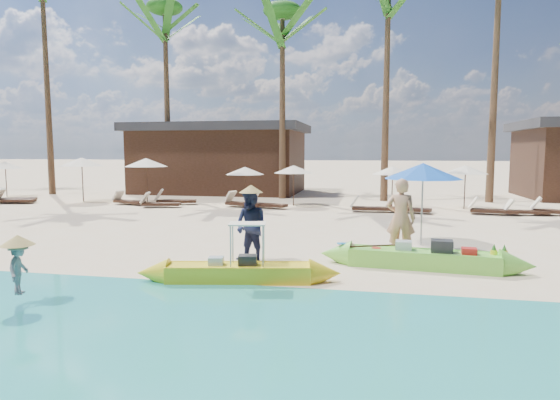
% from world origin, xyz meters
% --- Properties ---
extents(ground, '(240.00, 240.00, 0.00)m').
position_xyz_m(ground, '(0.00, 0.00, 0.00)').
color(ground, beige).
rests_on(ground, ground).
extents(wet_sand_strip, '(240.00, 4.50, 0.01)m').
position_xyz_m(wet_sand_strip, '(0.00, -5.00, 0.00)').
color(wet_sand_strip, tan).
rests_on(wet_sand_strip, ground).
extents(green_canoe, '(5.18, 0.98, 0.66)m').
position_xyz_m(green_canoe, '(2.63, -0.41, 0.22)').
color(green_canoe, '#7AE144').
rests_on(green_canoe, ground).
extents(yellow_canoe, '(4.57, 1.13, 1.19)m').
position_xyz_m(yellow_canoe, '(-1.11, -2.26, 0.19)').
color(yellow_canoe, yellow).
rests_on(yellow_canoe, ground).
extents(tourist, '(0.79, 0.60, 1.95)m').
position_xyz_m(tourist, '(2.20, 0.61, 0.98)').
color(tourist, tan).
rests_on(tourist, ground).
extents(vendor_green, '(1.02, 0.92, 1.72)m').
position_xyz_m(vendor_green, '(-1.27, -0.65, 0.86)').
color(vendor_green, '#161C3D').
rests_on(vendor_green, ground).
extents(vendor_yellow, '(0.51, 0.67, 0.91)m').
position_xyz_m(vendor_yellow, '(-4.40, -4.32, 0.63)').
color(vendor_yellow, gray).
rests_on(vendor_yellow, ground).
extents(blue_umbrella, '(2.13, 2.13, 2.29)m').
position_xyz_m(blue_umbrella, '(2.86, 2.22, 2.07)').
color(blue_umbrella, '#99999E').
rests_on(blue_umbrella, ground).
extents(resort_parasol_1, '(1.95, 1.95, 2.01)m').
position_xyz_m(resort_parasol_1, '(-19.16, 12.21, 1.81)').
color(resort_parasol_1, '#3A2117').
rests_on(resort_parasol_1, ground).
extents(lounger_1_right, '(1.99, 0.93, 0.65)m').
position_xyz_m(lounger_1_right, '(-16.09, 9.09, 0.22)').
color(lounger_1_right, '#3A2117').
rests_on(lounger_1_right, ground).
extents(resort_parasol_2, '(2.22, 2.22, 2.28)m').
position_xyz_m(resort_parasol_2, '(-13.26, 10.71, 2.06)').
color(resort_parasol_2, '#3A2117').
rests_on(resort_parasol_2, ground).
extents(lounger_2_left, '(2.04, 1.18, 0.66)m').
position_xyz_m(lounger_2_left, '(-16.49, 9.58, 0.22)').
color(lounger_2_left, '#3A2117').
rests_on(lounger_2_left, ground).
extents(resort_parasol_3, '(2.18, 2.18, 2.25)m').
position_xyz_m(resort_parasol_3, '(-9.92, 11.24, 2.03)').
color(resort_parasol_3, '#3A2117').
rests_on(resort_parasol_3, ground).
extents(lounger_3_left, '(1.85, 1.02, 0.60)m').
position_xyz_m(lounger_3_left, '(-10.24, 9.81, 0.20)').
color(lounger_3_left, '#3A2117').
rests_on(lounger_3_left, ground).
extents(lounger_3_right, '(2.08, 1.20, 0.68)m').
position_xyz_m(lounger_3_right, '(-8.01, 10.19, 0.23)').
color(lounger_3_right, '#3A2117').
rests_on(lounger_3_right, ground).
extents(resort_parasol_4, '(1.82, 1.82, 1.87)m').
position_xyz_m(resort_parasol_4, '(-4.40, 10.28, 1.69)').
color(resort_parasol_4, '#3A2117').
rests_on(resort_parasol_4, ground).
extents(lounger_4_left, '(1.89, 0.89, 0.62)m').
position_xyz_m(lounger_4_left, '(-8.25, 9.05, 0.21)').
color(lounger_4_left, '#3A2117').
rests_on(lounger_4_left, ground).
extents(lounger_4_right, '(2.00, 1.17, 0.65)m').
position_xyz_m(lounger_4_right, '(-4.45, 9.87, 0.22)').
color(lounger_4_right, '#3A2117').
rests_on(lounger_4_right, ground).
extents(resort_parasol_5, '(1.89, 1.89, 1.94)m').
position_xyz_m(resort_parasol_5, '(-2.18, 10.91, 1.75)').
color(resort_parasol_5, '#3A2117').
rests_on(resort_parasol_5, ground).
extents(lounger_5_left, '(1.95, 1.07, 0.63)m').
position_xyz_m(lounger_5_left, '(-3.28, 9.70, 0.21)').
color(lounger_5_left, '#3A2117').
rests_on(lounger_5_left, ground).
extents(resort_parasol_6, '(1.88, 1.88, 1.94)m').
position_xyz_m(resort_parasol_6, '(2.42, 10.68, 1.74)').
color(resort_parasol_6, '#3A2117').
rests_on(resort_parasol_6, ground).
extents(lounger_6_left, '(1.84, 0.60, 0.62)m').
position_xyz_m(lounger_6_left, '(1.41, 9.24, 0.21)').
color(lounger_6_left, '#3A2117').
rests_on(lounger_6_left, ground).
extents(lounger_6_right, '(1.94, 1.08, 0.63)m').
position_xyz_m(lounger_6_right, '(2.96, 9.26, 0.21)').
color(lounger_6_right, '#3A2117').
rests_on(lounger_6_right, ground).
extents(resort_parasol_7, '(1.93, 1.93, 1.99)m').
position_xyz_m(resort_parasol_7, '(5.63, 11.13, 1.79)').
color(resort_parasol_7, '#3A2117').
rests_on(resort_parasol_7, ground).
extents(lounger_7_left, '(1.96, 0.85, 0.65)m').
position_xyz_m(lounger_7_left, '(6.32, 9.32, 0.22)').
color(lounger_7_left, '#3A2117').
rests_on(lounger_7_left, ground).
extents(lounger_7_right, '(1.71, 0.58, 0.58)m').
position_xyz_m(lounger_7_right, '(7.63, 9.41, 0.19)').
color(lounger_7_right, '#3A2117').
rests_on(lounger_7_right, ground).
extents(lounger_8_left, '(1.99, 1.01, 0.65)m').
position_xyz_m(lounger_8_left, '(8.82, 9.56, 0.22)').
color(lounger_8_left, '#3A2117').
rests_on(lounger_8_left, ground).
extents(palm_1, '(2.08, 2.08, 13.60)m').
position_xyz_m(palm_1, '(-17.59, 14.06, 10.82)').
color(palm_1, brown).
rests_on(palm_1, ground).
extents(palm_2, '(2.08, 2.08, 11.33)m').
position_xyz_m(palm_2, '(-10.45, 15.08, 9.18)').
color(palm_2, brown).
rests_on(palm_2, ground).
extents(palm_3, '(2.08, 2.08, 10.52)m').
position_xyz_m(palm_3, '(-3.36, 14.27, 8.58)').
color(palm_3, brown).
rests_on(palm_3, ground).
extents(palm_4, '(2.08, 2.08, 11.70)m').
position_xyz_m(palm_4, '(2.15, 14.01, 9.45)').
color(palm_4, brown).
rests_on(palm_4, ground).
extents(pavilion_west, '(10.80, 6.60, 4.30)m').
position_xyz_m(pavilion_west, '(-8.00, 17.50, 2.19)').
color(pavilion_west, '#3A2117').
rests_on(pavilion_west, ground).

